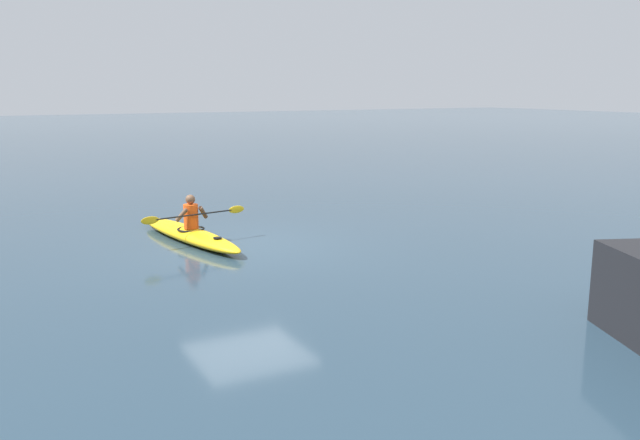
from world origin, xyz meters
The scene contains 3 objects.
ground_plane centered at (0.00, 0.00, 0.00)m, with size 160.00×160.00×0.00m, color #233847.
kayak centered at (0.97, -1.05, 0.16)m, with size 1.41×4.41×0.31m.
kayaker centered at (0.94, -0.88, 0.64)m, with size 2.45×0.59×0.75m.
Camera 1 is at (5.16, 13.04, 3.34)m, focal length 37.10 mm.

